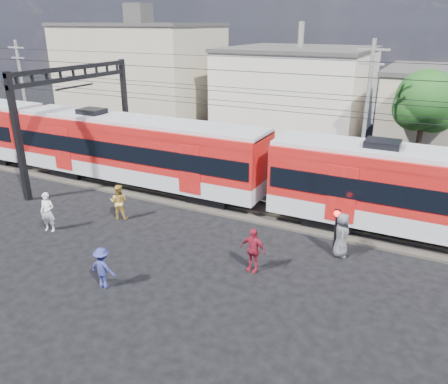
{
  "coord_description": "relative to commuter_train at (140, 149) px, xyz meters",
  "views": [
    {
      "loc": [
        10.07,
        -11.88,
        9.31
      ],
      "look_at": [
        1.58,
        5.0,
        1.96
      ],
      "focal_mm": 35.0,
      "sensor_mm": 36.0,
      "label": 1
    }
  ],
  "objects": [
    {
      "name": "commuter_train",
      "position": [
        0.0,
        0.0,
        0.0
      ],
      "size": [
        50.3,
        3.08,
        4.17
      ],
      "color": "black",
      "rests_on": "ground"
    },
    {
      "name": "utility_pole_west",
      "position": [
        -16.54,
        6.0,
        1.88
      ],
      "size": [
        1.8,
        0.24,
        8.0
      ],
      "color": "slate",
      "rests_on": "ground"
    },
    {
      "name": "rail_far",
      "position": [
        5.46,
        0.75,
        -2.22
      ],
      "size": [
        70.0,
        0.12,
        0.12
      ],
      "primitive_type": "cube",
      "color": "#59544C",
      "rests_on": "track_bed"
    },
    {
      "name": "pedestrian_a",
      "position": [
        -0.39,
        -6.79,
        -1.44
      ],
      "size": [
        0.8,
        0.63,
        1.92
      ],
      "primitive_type": "imported",
      "rotation": [
        0.0,
        0.0,
        0.28
      ],
      "color": "silver",
      "rests_on": "ground"
    },
    {
      "name": "catenary",
      "position": [
        -3.19,
        -0.0,
        2.73
      ],
      "size": [
        70.0,
        9.3,
        7.52
      ],
      "color": "black",
      "rests_on": "ground"
    },
    {
      "name": "utility_pole_mid",
      "position": [
        11.46,
        7.0,
        2.13
      ],
      "size": [
        1.8,
        0.24,
        8.5
      ],
      "color": "slate",
      "rests_on": "ground"
    },
    {
      "name": "pedestrian_c",
      "position": [
        5.19,
        -9.35,
        -1.58
      ],
      "size": [
        1.09,
        0.66,
        1.64
      ],
      "primitive_type": "imported",
      "rotation": [
        0.0,
        0.0,
        3.19
      ],
      "color": "navy",
      "rests_on": "ground"
    },
    {
      "name": "rail_near",
      "position": [
        5.46,
        -0.75,
        -2.22
      ],
      "size": [
        70.0,
        0.12,
        0.12
      ],
      "primitive_type": "cube",
      "color": "#59544C",
      "rests_on": "track_bed"
    },
    {
      "name": "pedestrian_e",
      "position": [
        12.57,
        -2.99,
        -1.42
      ],
      "size": [
        0.85,
        1.09,
        1.96
      ],
      "primitive_type": "imported",
      "rotation": [
        0.0,
        0.0,
        1.83
      ],
      "color": "#525358",
      "rests_on": "ground"
    },
    {
      "name": "building_west",
      "position": [
        -11.54,
        16.0,
        2.25
      ],
      "size": [
        14.28,
        10.2,
        9.3
      ],
      "color": "tan",
      "rests_on": "ground"
    },
    {
      "name": "ground",
      "position": [
        5.46,
        -8.0,
        -2.4
      ],
      "size": [
        120.0,
        120.0,
        0.0
      ],
      "primitive_type": "plane",
      "color": "black",
      "rests_on": "ground"
    },
    {
      "name": "tree_near",
      "position": [
        14.65,
        10.09,
        2.26
      ],
      "size": [
        3.82,
        3.64,
        6.72
      ],
      "color": "#382619",
      "rests_on": "ground"
    },
    {
      "name": "track_bed",
      "position": [
        5.46,
        0.0,
        -2.34
      ],
      "size": [
        70.0,
        3.4,
        0.12
      ],
      "primitive_type": "cube",
      "color": "#2D2823",
      "rests_on": "ground"
    },
    {
      "name": "pedestrian_b",
      "position": [
        1.7,
        -4.16,
        -1.5
      ],
      "size": [
        1.05,
        0.93,
        1.81
      ],
      "primitive_type": "imported",
      "rotation": [
        0.0,
        0.0,
        3.47
      ],
      "color": "gold",
      "rests_on": "ground"
    },
    {
      "name": "crossing_signal",
      "position": [
        12.26,
        -2.75,
        -1.02
      ],
      "size": [
        0.29,
        0.29,
        2.0
      ],
      "color": "black",
      "rests_on": "ground"
    },
    {
      "name": "pedestrian_d",
      "position": [
        9.7,
        -5.77,
        -1.46
      ],
      "size": [
        1.14,
        0.57,
        1.87
      ],
      "primitive_type": "imported",
      "rotation": [
        0.0,
        0.0,
        -0.1
      ],
      "color": "maroon",
      "rests_on": "ground"
    },
    {
      "name": "building_midwest",
      "position": [
        3.46,
        19.0,
        1.25
      ],
      "size": [
        12.24,
        12.24,
        7.3
      ],
      "color": "beige",
      "rests_on": "ground"
    }
  ]
}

